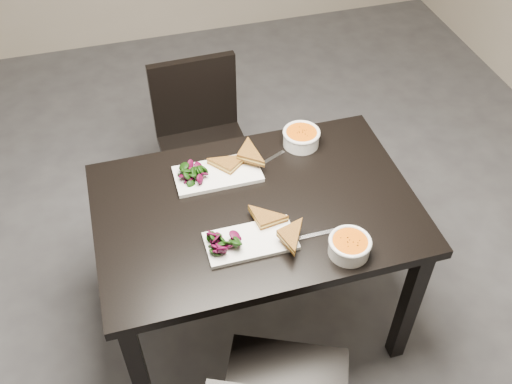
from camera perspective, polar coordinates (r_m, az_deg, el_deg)
The scene contains 13 objects.
ground at distance 2.79m, azimuth -6.97°, elevation -11.63°, with size 5.00×5.00×0.00m, color #47474C.
table at distance 2.23m, azimuth -0.00°, elevation -3.05°, with size 1.20×0.80×0.75m.
chair_far at distance 2.89m, azimuth -5.36°, elevation 5.57°, with size 0.43×0.43×0.85m.
plate_near at distance 2.04m, azimuth -0.53°, elevation -4.87°, with size 0.32×0.16×0.02m, color white.
sandwich_near at distance 2.03m, azimuth 1.12°, elevation -3.56°, with size 0.16×0.12×0.05m, color #905B1E, non-canonical shape.
salad_near at distance 2.00m, azimuth -3.31°, elevation -4.91°, with size 0.10×0.09×0.04m, color black, non-canonical shape.
soup_bowl_near at distance 2.01m, azimuth 9.20°, elevation -5.23°, with size 0.15×0.15×0.07m.
cutlery_near at distance 2.07m, azimuth 5.75°, elevation -4.23°, with size 0.18×0.02×0.00m, color silver.
plate_far at distance 2.27m, azimuth -3.79°, elevation 1.77°, with size 0.34×0.17×0.02m, color white.
sandwich_far at distance 2.25m, azimuth -2.14°, elevation 2.49°, with size 0.17×0.13×0.05m, color #905B1E, non-canonical shape.
salad_far at distance 2.24m, azimuth -6.32°, elevation 1.86°, with size 0.11×0.09×0.05m, color black, non-canonical shape.
soup_bowl_far at distance 2.40m, azimuth 4.48°, elevation 5.45°, with size 0.16×0.16×0.07m.
cutlery_far at distance 2.34m, azimuth 1.11°, elevation 3.08°, with size 0.18×0.02×0.00m, color silver.
Camera 1 is at (-0.09, -1.54, 2.32)m, focal length 40.60 mm.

